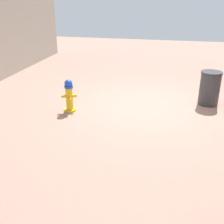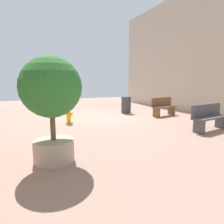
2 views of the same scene
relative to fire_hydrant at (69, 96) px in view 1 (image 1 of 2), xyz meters
name	(u,v)px [view 1 (image 1 of 2)]	position (x,y,z in m)	size (l,w,h in m)	color
ground_plane	(146,106)	(-1.91, -0.80, -0.43)	(23.40, 23.40, 0.00)	#9E7A6B
fire_hydrant	(69,96)	(0.00, 0.00, 0.00)	(0.40, 0.38, 0.85)	gold
trash_bin	(210,88)	(-3.58, -1.32, 0.04)	(0.57, 0.57, 0.93)	#38383D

